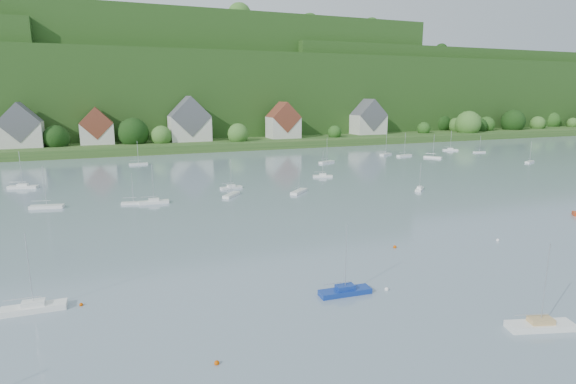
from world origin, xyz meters
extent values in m
cube|color=#2A531F|center=(0.00, 200.00, 1.50)|extent=(600.00, 60.00, 3.00)
cube|color=#1A4215|center=(0.00, 275.00, 20.00)|extent=(620.00, 160.00, 40.00)
cube|color=#1A4215|center=(10.00, 270.00, 28.00)|extent=(240.00, 130.00, 60.00)
cube|color=#1A4215|center=(160.00, 255.00, 22.00)|extent=(200.00, 110.00, 48.00)
sphere|color=#215319|center=(218.82, 196.52, 6.33)|extent=(10.24, 10.24, 10.24)
sphere|color=#386926|center=(141.50, 180.22, 7.19)|extent=(12.88, 12.88, 12.88)
sphere|color=black|center=(139.35, 197.94, 6.40)|extent=(10.46, 10.46, 10.46)
sphere|color=#215319|center=(118.43, 184.90, 5.10)|extent=(6.45, 6.45, 6.45)
sphere|color=#386926|center=(228.18, 189.87, 5.07)|extent=(6.37, 6.37, 6.37)
sphere|color=black|center=(152.01, 194.00, 6.47)|extent=(10.68, 10.68, 10.68)
sphere|color=black|center=(177.90, 186.42, 7.18)|extent=(12.85, 12.85, 12.85)
sphere|color=#386926|center=(-6.80, 183.88, 5.66)|extent=(8.19, 8.19, 8.19)
sphere|color=#386926|center=(153.96, 190.35, 6.41)|extent=(10.50, 10.50, 10.50)
sphere|color=black|center=(152.76, 184.28, 5.62)|extent=(8.05, 8.05, 8.05)
sphere|color=#386926|center=(-51.96, 186.07, 5.11)|extent=(6.49, 6.49, 6.49)
sphere|color=#386926|center=(46.85, 192.08, 6.95)|extent=(12.16, 12.16, 12.16)
sphere|color=#386926|center=(22.99, 179.93, 5.84)|extent=(8.73, 8.73, 8.73)
sphere|color=black|center=(-43.87, 185.86, 6.03)|extent=(9.32, 9.32, 9.32)
sphere|color=#215319|center=(198.64, 187.75, 5.51)|extent=(7.74, 7.74, 7.74)
sphere|color=#215319|center=(159.04, 186.11, 5.87)|extent=(8.84, 8.84, 8.84)
sphere|color=#215319|center=(67.84, 181.69, 5.03)|extent=(6.24, 6.24, 6.24)
sphere|color=black|center=(89.43, 194.54, 5.65)|extent=(8.16, 8.16, 8.16)
sphere|color=#386926|center=(144.77, 192.32, 5.63)|extent=(8.09, 8.09, 8.09)
sphere|color=#386926|center=(197.13, 187.30, 5.65)|extent=(8.14, 8.14, 8.14)
sphere|color=black|center=(-17.00, 186.36, 6.87)|extent=(11.92, 11.92, 11.92)
sphere|color=#215319|center=(39.50, 255.03, 60.25)|extent=(12.83, 12.83, 12.83)
sphere|color=#386926|center=(-39.93, 242.18, 59.43)|extent=(8.18, 8.18, 8.18)
sphere|color=#215319|center=(1.11, 279.65, 60.23)|extent=(12.73, 12.73, 12.73)
sphere|color=#215319|center=(83.40, 244.53, 60.01)|extent=(11.50, 11.50, 11.50)
sphere|color=#215319|center=(60.71, 274.89, 60.56)|extent=(14.65, 14.65, 14.65)
sphere|color=#386926|center=(39.25, 231.29, 60.09)|extent=(11.95, 11.95, 11.95)
sphere|color=#215319|center=(119.44, 238.58, 59.71)|extent=(9.76, 9.76, 9.76)
sphere|color=#386926|center=(-47.14, 274.29, 59.24)|extent=(7.07, 7.07, 7.07)
sphere|color=black|center=(-3.47, 243.31, 59.44)|extent=(8.21, 8.21, 8.21)
sphere|color=#386926|center=(-22.82, 267.10, 60.14)|extent=(12.24, 12.24, 12.24)
sphere|color=#386926|center=(114.51, 242.98, 59.58)|extent=(9.00, 9.00, 9.00)
sphere|color=#215319|center=(101.03, 257.97, 59.41)|extent=(8.03, 8.03, 8.03)
sphere|color=#386926|center=(176.64, 258.30, 47.67)|extent=(9.52, 9.52, 9.52)
sphere|color=#386926|center=(233.20, 259.00, 47.60)|extent=(9.12, 9.12, 9.12)
sphere|color=#386926|center=(100.48, 258.36, 48.62)|extent=(14.97, 14.97, 14.97)
sphere|color=black|center=(161.92, 228.86, 47.32)|extent=(7.52, 7.52, 7.52)
sphere|color=#215319|center=(78.67, 255.82, 47.71)|extent=(9.78, 9.78, 9.78)
sphere|color=#215319|center=(119.68, 254.71, 48.10)|extent=(12.02, 12.02, 12.02)
sphere|color=black|center=(137.90, 236.02, 48.02)|extent=(11.57, 11.57, 11.57)
sphere|color=#215319|center=(122.43, 222.73, 48.21)|extent=(12.65, 12.65, 12.65)
sphere|color=#386926|center=(142.64, 228.37, 47.45)|extent=(8.28, 8.28, 8.28)
sphere|color=black|center=(167.90, 264.31, 47.31)|extent=(7.47, 7.47, 7.47)
sphere|color=#386926|center=(99.14, 247.22, 47.66)|extent=(9.48, 9.48, 9.48)
sphere|color=black|center=(189.44, 271.22, 41.48)|extent=(8.43, 8.43, 8.43)
sphere|color=#215319|center=(-39.98, 262.14, 42.10)|extent=(12.01, 12.01, 12.01)
sphere|color=black|center=(182.06, 244.68, 42.37)|extent=(13.54, 13.54, 13.54)
sphere|color=black|center=(118.67, 252.35, 42.64)|extent=(15.08, 15.08, 15.08)
sphere|color=#386926|center=(108.41, 268.02, 42.80)|extent=(15.99, 15.99, 15.99)
sphere|color=black|center=(-3.70, 272.21, 42.75)|extent=(15.72, 15.72, 15.72)
sphere|color=#386926|center=(218.40, 301.50, 42.48)|extent=(14.17, 14.17, 14.17)
sphere|color=#215319|center=(10.88, 267.92, 41.84)|extent=(10.54, 10.54, 10.54)
sphere|color=black|center=(233.10, 233.99, 42.47)|extent=(14.14, 14.14, 14.14)
cube|color=beige|center=(-55.00, 187.00, 7.50)|extent=(14.00, 10.00, 9.00)
cube|color=#54555B|center=(-55.00, 187.00, 12.00)|extent=(14.00, 10.40, 14.00)
cube|color=beige|center=(-30.00, 189.00, 7.00)|extent=(12.00, 9.00, 8.00)
cube|color=brown|center=(-30.00, 189.00, 11.00)|extent=(12.00, 9.36, 12.00)
cube|color=beige|center=(5.00, 188.00, 8.00)|extent=(16.00, 11.00, 10.00)
cube|color=#54555B|center=(5.00, 188.00, 13.00)|extent=(16.00, 11.44, 16.00)
cube|color=beige|center=(45.00, 186.00, 7.50)|extent=(13.00, 10.00, 9.00)
cube|color=brown|center=(45.00, 186.00, 12.00)|extent=(13.00, 10.40, 13.00)
cube|color=beige|center=(90.00, 190.00, 7.50)|extent=(15.00, 10.00, 9.00)
cube|color=#54555B|center=(90.00, 190.00, 12.00)|extent=(15.00, 10.40, 15.00)
cube|color=navy|center=(-4.12, 39.51, 0.29)|extent=(5.97, 1.98, 0.59)
cube|color=navy|center=(-4.12, 39.51, 0.84)|extent=(2.12, 1.27, 0.50)
cylinder|color=silver|center=(-4.12, 39.51, 4.27)|extent=(0.10, 0.10, 7.36)
cylinder|color=silver|center=(-5.00, 39.56, 1.49)|extent=(3.24, 0.27, 0.08)
cube|color=white|center=(9.25, 25.90, 0.31)|extent=(6.50, 3.46, 0.63)
cube|color=tan|center=(9.25, 25.90, 0.88)|extent=(2.45, 1.80, 0.50)
cylinder|color=silver|center=(9.25, 25.90, 4.54)|extent=(0.10, 0.10, 7.82)
cylinder|color=silver|center=(8.35, 26.16, 1.53)|extent=(3.32, 1.05, 0.08)
cube|color=white|center=(-35.55, 47.65, 0.31)|extent=(6.18, 1.88, 0.61)
cube|color=white|center=(-35.55, 47.65, 0.86)|extent=(2.18, 1.26, 0.50)
cylinder|color=silver|center=(-35.55, 47.65, 4.45)|extent=(0.10, 0.10, 7.67)
cylinder|color=silver|center=(-36.47, 47.67, 1.51)|extent=(3.38, 0.17, 0.08)
sphere|color=#D04A00|center=(-20.39, 31.41, 0.00)|extent=(0.43, 0.43, 0.43)
sphere|color=white|center=(0.73, 38.68, 0.00)|extent=(0.48, 0.48, 0.48)
sphere|color=#D04A00|center=(10.15, 50.82, 0.00)|extent=(0.49, 0.49, 0.49)
sphere|color=white|center=(26.35, 47.73, 0.00)|extent=(0.49, 0.49, 0.49)
sphere|color=#D04A00|center=(-31.14, 47.21, 0.00)|extent=(0.39, 0.39, 0.39)
cube|color=white|center=(98.04, 141.72, 0.29)|extent=(5.84, 3.90, 0.57)
cube|color=white|center=(98.04, 141.72, 0.82)|extent=(2.29, 1.87, 0.50)
cylinder|color=silver|center=(98.04, 141.72, 4.14)|extent=(0.10, 0.10, 7.14)
cylinder|color=silver|center=(97.26, 142.09, 1.47)|extent=(2.87, 1.42, 0.08)
cube|color=white|center=(12.06, 90.78, 0.30)|extent=(5.44, 5.30, 0.59)
cylinder|color=silver|center=(12.06, 90.78, 4.30)|extent=(0.10, 0.10, 7.42)
cylinder|color=silver|center=(11.42, 90.17, 1.49)|extent=(2.42, 2.31, 0.08)
cube|color=white|center=(103.84, 132.46, 0.24)|extent=(4.84, 1.68, 0.48)
cylinder|color=silver|center=(103.84, 132.46, 3.45)|extent=(0.10, 0.10, 5.95)
cylinder|color=silver|center=(103.13, 132.52, 1.38)|extent=(2.62, 0.27, 0.08)
cube|color=white|center=(-46.21, 119.27, 0.32)|extent=(6.70, 3.36, 0.65)
cube|color=white|center=(-46.21, 119.27, 0.90)|extent=(2.50, 1.79, 0.50)
cylinder|color=silver|center=(-46.21, 119.27, 4.68)|extent=(0.10, 0.10, 8.06)
cylinder|color=silver|center=(-47.15, 119.51, 1.55)|extent=(3.46, 0.96, 0.08)
cube|color=white|center=(71.18, 134.15, 0.31)|extent=(6.36, 3.02, 0.61)
cylinder|color=silver|center=(71.18, 134.15, 4.45)|extent=(0.10, 0.10, 7.67)
cylinder|color=silver|center=(70.28, 133.95, 1.51)|extent=(3.31, 0.82, 0.08)
cube|color=white|center=(38.95, 83.14, 0.23)|extent=(4.28, 4.20, 0.47)
cube|color=white|center=(38.95, 83.14, 0.72)|extent=(1.82, 1.80, 0.50)
cylinder|color=silver|center=(38.95, 83.14, 3.40)|extent=(0.10, 0.10, 5.86)
cylinder|color=silver|center=(38.44, 82.65, 1.37)|extent=(1.91, 1.85, 0.08)
cube|color=white|center=(-23.12, 93.04, 0.23)|extent=(4.82, 2.22, 0.46)
cylinder|color=silver|center=(-23.12, 93.04, 3.37)|extent=(0.10, 0.10, 5.81)
cylinder|color=silver|center=(-23.80, 93.18, 1.36)|extent=(2.52, 0.60, 0.08)
cube|color=white|center=(-2.90, 92.99, 0.28)|extent=(4.84, 5.24, 0.56)
cylinder|color=silver|center=(-2.90, 92.99, 4.05)|extent=(0.10, 0.10, 6.98)
cylinder|color=silver|center=(-3.45, 92.36, 1.46)|extent=(2.07, 2.37, 0.08)
cube|color=white|center=(-0.87, 100.87, 0.26)|extent=(5.28, 2.15, 0.51)
cube|color=white|center=(-0.87, 100.87, 0.76)|extent=(1.92, 1.25, 0.50)
cylinder|color=silver|center=(-0.87, 100.87, 3.72)|extent=(0.10, 0.10, 6.41)
cylinder|color=silver|center=(-1.63, 100.76, 1.41)|extent=(2.80, 0.48, 0.08)
cube|color=white|center=(-38.96, 95.68, 0.31)|extent=(6.33, 2.89, 0.61)
cylinder|color=silver|center=(-38.96, 95.68, 4.43)|extent=(0.10, 0.10, 7.64)
cylinder|color=silver|center=(-39.86, 95.86, 1.51)|extent=(3.31, 0.75, 0.08)
cube|color=white|center=(-19.23, 92.05, 0.29)|extent=(5.90, 1.83, 0.59)
cube|color=white|center=(-19.23, 92.05, 0.84)|extent=(2.09, 1.21, 0.50)
cylinder|color=silver|center=(-19.23, 92.05, 4.24)|extent=(0.10, 0.10, 7.32)
cylinder|color=silver|center=(-20.10, 92.08, 1.49)|extent=(3.22, 0.19, 0.08)
cube|color=white|center=(67.14, 139.79, 0.28)|extent=(5.80, 3.99, 0.57)
cylinder|color=silver|center=(67.14, 139.79, 4.13)|extent=(0.10, 0.10, 7.12)
cylinder|color=silver|center=(66.37, 139.41, 1.47)|extent=(2.83, 1.48, 0.08)
cube|color=white|center=(77.69, 126.73, 0.30)|extent=(4.84, 5.89, 0.60)
cylinder|color=silver|center=(77.69, 126.73, 4.36)|extent=(0.10, 0.10, 7.52)
cylinder|color=silver|center=(77.17, 127.47, 1.50)|extent=(1.97, 2.75, 0.08)
cube|color=white|center=(25.80, 106.96, 0.26)|extent=(5.38, 3.07, 0.52)
cube|color=white|center=(25.80, 106.96, 0.77)|extent=(2.05, 1.56, 0.50)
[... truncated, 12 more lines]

